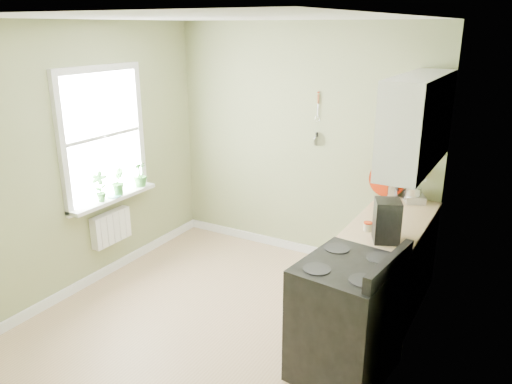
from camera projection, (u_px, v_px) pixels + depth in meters
The scene contains 21 objects.
floor at pixel (217, 322), 4.69m from camera, with size 3.20×3.60×0.02m, color tan.
ceiling at pixel (208, 16), 3.83m from camera, with size 3.20×3.60×0.02m, color white.
wall_back at pixel (301, 144), 5.75m from camera, with size 3.20×0.02×2.70m, color #969D6B.
wall_left at pixel (80, 161), 5.02m from camera, with size 0.02×3.60×2.70m, color #969D6B.
wall_right at pixel (402, 219), 3.51m from camera, with size 0.02×3.60×2.70m, color #969D6B.
base_cabinets at pixel (387, 269), 4.77m from camera, with size 0.60×1.60×0.87m, color silver.
countertop at pixel (390, 224), 4.63m from camera, with size 0.64×1.60×0.04m, color tan.
upper_cabinets at pixel (418, 121), 4.34m from camera, with size 0.35×1.40×0.80m, color silver.
window at pixel (103, 136), 5.19m from camera, with size 0.06×1.14×1.44m.
window_sill at pixel (114, 198), 5.36m from camera, with size 0.18×1.14×0.04m, color white.
radiator at pixel (111, 227), 5.44m from camera, with size 0.12×0.50×0.35m, color white.
wall_utensils at pixel (317, 127), 5.57m from camera, with size 0.02×0.14×0.58m.
stove at pixel (346, 318), 3.87m from camera, with size 0.77×0.85×1.08m.
stand_mixer at pixel (416, 185), 5.16m from camera, with size 0.29×0.35×0.38m.
kettle at pixel (393, 188), 5.27m from camera, with size 0.20×0.11×0.20m.
coffee_maker at pixel (386, 222), 4.17m from camera, with size 0.28×0.29×0.36m.
red_tray at pixel (388, 179), 5.26m from camera, with size 0.39×0.39×0.02m, color #9F2107.
jar at pixel (368, 226), 4.42m from camera, with size 0.08×0.08×0.08m.
plant_a at pixel (100, 187), 5.15m from camera, with size 0.17×0.12×0.32m, color #397B30.
plant_b at pixel (118, 182), 5.37m from camera, with size 0.16×0.13×0.30m, color #397B30.
plant_c at pixel (140, 174), 5.65m from camera, with size 0.16×0.16×0.28m, color #397B30.
Camera 1 is at (2.33, -3.35, 2.64)m, focal length 35.00 mm.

